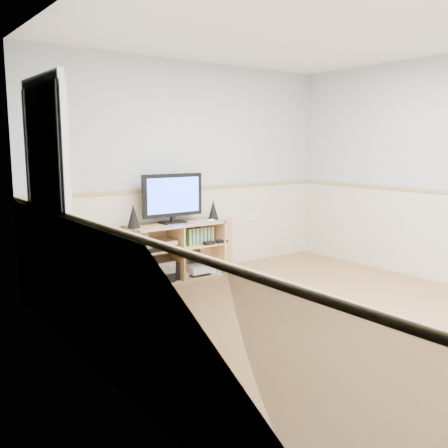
# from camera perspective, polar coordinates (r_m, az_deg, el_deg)

# --- Properties ---
(room) EXTENTS (4.04, 4.54, 2.54)m
(room) POSITION_cam_1_polar(r_m,az_deg,el_deg) (4.32, 10.68, 4.66)
(room) COLOR tan
(room) RESTS_ON ground
(media_cabinet) EXTENTS (1.76, 0.42, 0.65)m
(media_cabinet) POSITION_cam_1_polar(r_m,az_deg,el_deg) (5.78, -5.81, -3.03)
(media_cabinet) COLOR tan
(media_cabinet) RESTS_ON floor
(monitor) EXTENTS (0.76, 0.18, 0.56)m
(monitor) POSITION_cam_1_polar(r_m,az_deg,el_deg) (5.68, -5.89, 3.14)
(monitor) COLOR black
(monitor) RESTS_ON media_cabinet
(speaker_left) EXTENTS (0.14, 0.14, 0.26)m
(speaker_left) POSITION_cam_1_polar(r_m,az_deg,el_deg) (5.43, -10.32, 0.89)
(speaker_left) COLOR black
(speaker_left) RESTS_ON media_cabinet
(speaker_right) EXTENTS (0.13, 0.13, 0.23)m
(speaker_right) POSITION_cam_1_polar(r_m,az_deg,el_deg) (5.97, -1.24, 1.64)
(speaker_right) COLOR black
(speaker_right) RESTS_ON media_cabinet
(keyboard) EXTENTS (0.33, 0.17, 0.01)m
(keyboard) POSITION_cam_1_polar(r_m,az_deg,el_deg) (5.56, -4.73, -0.07)
(keyboard) COLOR silver
(keyboard) RESTS_ON media_cabinet
(mouse) EXTENTS (0.10, 0.08, 0.04)m
(mouse) POSITION_cam_1_polar(r_m,az_deg,el_deg) (5.77, -1.48, 0.40)
(mouse) COLOR white
(mouse) RESTS_ON media_cabinet
(av_components) EXTENTS (0.52, 0.33, 0.47)m
(av_components) POSITION_cam_1_polar(r_m,az_deg,el_deg) (5.61, -8.20, -4.62)
(av_components) COLOR black
(av_components) RESTS_ON media_cabinet
(game_consoles) EXTENTS (0.45, 0.30, 0.11)m
(game_consoles) POSITION_cam_1_polar(r_m,az_deg,el_deg) (5.93, -3.02, -5.26)
(game_consoles) COLOR white
(game_consoles) RESTS_ON media_cabinet
(game_cases) EXTENTS (0.34, 0.13, 0.19)m
(game_cases) POSITION_cam_1_polar(r_m,az_deg,el_deg) (5.85, -2.93, -1.32)
(game_cases) COLOR #3F8C3F
(game_cases) RESTS_ON media_cabinet
(wall_outlet) EXTENTS (0.12, 0.03, 0.12)m
(wall_outlet) POSITION_cam_1_polar(r_m,az_deg,el_deg) (6.63, 3.39, 0.92)
(wall_outlet) COLOR white
(wall_outlet) RESTS_ON wall_back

